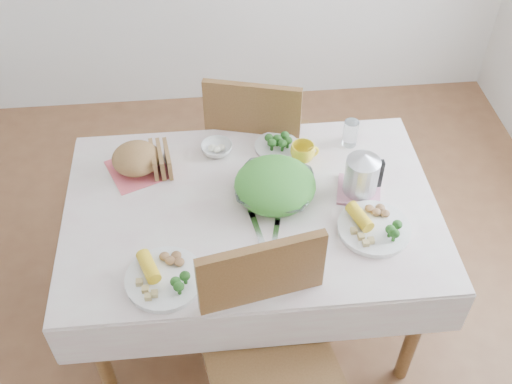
{
  "coord_description": "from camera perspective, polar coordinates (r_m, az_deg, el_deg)",
  "views": [
    {
      "loc": [
        -0.14,
        -1.65,
        2.51
      ],
      "look_at": [
        0.02,
        0.02,
        0.82
      ],
      "focal_mm": 42.0,
      "sensor_mm": 36.0,
      "label": 1
    }
  ],
  "objects": [
    {
      "name": "tablecloth",
      "position": [
        2.42,
        -0.43,
        -1.44
      ],
      "size": [
        1.5,
        1.0,
        0.01
      ],
      "primitive_type": "cube",
      "color": "beige",
      "rests_on": "dining_table"
    },
    {
      "name": "dinner_plate_right",
      "position": [
        2.36,
        11.16,
        -3.44
      ],
      "size": [
        0.28,
        0.28,
        0.02
      ],
      "primitive_type": "cylinder",
      "rotation": [
        0.0,
        0.0,
        -0.0
      ],
      "color": "white",
      "rests_on": "tablecloth"
    },
    {
      "name": "glass_tumbler",
      "position": [
        2.68,
        8.98,
        5.61
      ],
      "size": [
        0.08,
        0.08,
        0.12
      ],
      "primitive_type": "cylinder",
      "rotation": [
        0.0,
        0.0,
        0.27
      ],
      "color": "white",
      "rests_on": "tablecloth"
    },
    {
      "name": "bread_loaf",
      "position": [
        2.57,
        -11.31,
        3.04
      ],
      "size": [
        0.26,
        0.25,
        0.12
      ],
      "primitive_type": "ellipsoid",
      "rotation": [
        0.0,
        0.0,
        0.37
      ],
      "color": "brown",
      "rests_on": "napkin"
    },
    {
      "name": "fruit_bowl",
      "position": [
        2.64,
        -3.76,
        4.15
      ],
      "size": [
        0.16,
        0.16,
        0.04
      ],
      "primitive_type": "imported",
      "rotation": [
        0.0,
        0.0,
        -0.2
      ],
      "color": "white",
      "rests_on": "tablecloth"
    },
    {
      "name": "salad_bowl",
      "position": [
        2.42,
        1.81,
        0.23
      ],
      "size": [
        0.39,
        0.39,
        0.08
      ],
      "primitive_type": "imported",
      "rotation": [
        0.0,
        0.0,
        -0.3
      ],
      "color": "white",
      "rests_on": "tablecloth"
    },
    {
      "name": "electric_kettle",
      "position": [
        2.42,
        10.09,
        2.02
      ],
      "size": [
        0.17,
        0.17,
        0.19
      ],
      "primitive_type": "cylinder",
      "rotation": [
        0.0,
        0.0,
        0.23
      ],
      "color": "#B2B5BA",
      "rests_on": "pink_tray"
    },
    {
      "name": "fork_left",
      "position": [
        2.32,
        0.15,
        -3.65
      ],
      "size": [
        0.06,
        0.2,
        0.0
      ],
      "primitive_type": "cube",
      "rotation": [
        0.0,
        0.0,
        0.17
      ],
      "color": "silver",
      "rests_on": "tablecloth"
    },
    {
      "name": "dinner_plate_left",
      "position": [
        2.19,
        -8.68,
        -8.21
      ],
      "size": [
        0.29,
        0.29,
        0.02
      ],
      "primitive_type": "cylinder",
      "rotation": [
        0.0,
        0.0,
        0.02
      ],
      "color": "white",
      "rests_on": "tablecloth"
    },
    {
      "name": "fork_right",
      "position": [
        2.3,
        1.83,
        -4.33
      ],
      "size": [
        0.06,
        0.18,
        0.0
      ],
      "primitive_type": "cube",
      "rotation": [
        0.0,
        0.0,
        -0.24
      ],
      "color": "silver",
      "rests_on": "tablecloth"
    },
    {
      "name": "yellow_mug",
      "position": [
        2.59,
        4.46,
        3.76
      ],
      "size": [
        0.13,
        0.13,
        0.08
      ],
      "primitive_type": "imported",
      "rotation": [
        0.0,
        0.0,
        0.26
      ],
      "color": "yellow",
      "rests_on": "tablecloth"
    },
    {
      "name": "broccoli_plate",
      "position": [
        2.66,
        2.02,
        4.34
      ],
      "size": [
        0.26,
        0.26,
        0.02
      ],
      "primitive_type": "cylinder",
      "rotation": [
        0.0,
        0.0,
        -0.33
      ],
      "color": "beige",
      "rests_on": "tablecloth"
    },
    {
      "name": "napkin",
      "position": [
        2.61,
        -11.14,
        2.13
      ],
      "size": [
        0.3,
        0.3,
        0.0
      ],
      "primitive_type": "cube",
      "rotation": [
        0.0,
        0.0,
        0.4
      ],
      "color": "#DF5861",
      "rests_on": "tablecloth"
    },
    {
      "name": "pink_tray",
      "position": [
        2.5,
        9.76,
        0.13
      ],
      "size": [
        0.21,
        0.21,
        0.01
      ],
      "primitive_type": "cube",
      "rotation": [
        0.0,
        0.0,
        -0.25
      ],
      "color": "#CA7B95",
      "rests_on": "tablecloth"
    },
    {
      "name": "chair_far",
      "position": [
        3.11,
        0.31,
        4.0
      ],
      "size": [
        0.56,
        0.56,
        1.02
      ],
      "primitive_type": "cube",
      "rotation": [
        0.0,
        0.0,
        2.88
      ],
      "color": "brown",
      "rests_on": "floor"
    },
    {
      "name": "knife",
      "position": [
        2.22,
        3.78,
        -6.82
      ],
      "size": [
        0.15,
        0.09,
        0.0
      ],
      "primitive_type": "cube",
      "rotation": [
        0.0,
        0.0,
        2.06
      ],
      "color": "silver",
      "rests_on": "tablecloth"
    },
    {
      "name": "dining_table",
      "position": [
        2.71,
        -0.38,
        -6.98
      ],
      "size": [
        1.4,
        0.9,
        0.75
      ],
      "primitive_type": "cube",
      "color": "brown",
      "rests_on": "floor"
    },
    {
      "name": "floor",
      "position": [
        3.01,
        -0.35,
        -11.35
      ],
      "size": [
        3.6,
        3.6,
        0.0
      ],
      "primitive_type": "plane",
      "color": "brown",
      "rests_on": "ground"
    }
  ]
}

